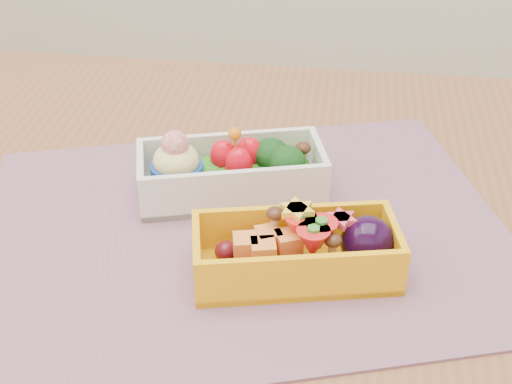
# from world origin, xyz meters

# --- Properties ---
(table) EXTENTS (1.20, 0.80, 0.75)m
(table) POSITION_xyz_m (0.00, 0.00, 0.65)
(table) COLOR brown
(table) RESTS_ON ground
(placemat) EXTENTS (0.53, 0.47, 0.00)m
(placemat) POSITION_xyz_m (-0.02, 0.04, 0.75)
(placemat) COLOR #A06E85
(placemat) RESTS_ON table
(bento_white) EXTENTS (0.18, 0.12, 0.07)m
(bento_white) POSITION_xyz_m (-0.04, 0.09, 0.78)
(bento_white) COLOR silver
(bento_white) RESTS_ON placemat
(bento_yellow) EXTENTS (0.17, 0.11, 0.05)m
(bento_yellow) POSITION_xyz_m (0.03, -0.01, 0.78)
(bento_yellow) COLOR #F9AF0C
(bento_yellow) RESTS_ON placemat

